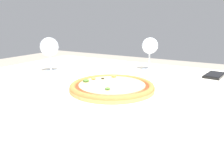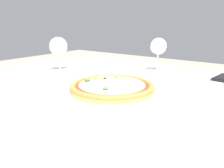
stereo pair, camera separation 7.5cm
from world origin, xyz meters
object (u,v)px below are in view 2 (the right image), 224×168
(pizza_plate, at_px, (112,88))
(wine_glass_far_left, at_px, (58,47))
(dining_table, at_px, (92,106))
(fork, at_px, (6,75))
(wine_glass_far_right, at_px, (158,47))

(pizza_plate, height_order, wine_glass_far_left, wine_glass_far_left)
(dining_table, relative_size, wine_glass_far_left, 7.63)
(dining_table, relative_size, fork, 7.44)
(dining_table, bearing_deg, wine_glass_far_right, 79.64)
(pizza_plate, height_order, wine_glass_far_right, wine_glass_far_right)
(wine_glass_far_right, bearing_deg, dining_table, -100.36)
(dining_table, bearing_deg, fork, -168.52)
(fork, relative_size, wine_glass_far_right, 1.04)
(dining_table, distance_m, pizza_plate, 0.14)
(dining_table, distance_m, fork, 0.46)
(dining_table, height_order, wine_glass_far_right, wine_glass_far_right)
(fork, bearing_deg, wine_glass_far_right, 44.41)
(wine_glass_far_left, relative_size, wine_glass_far_right, 1.02)
(wine_glass_far_left, bearing_deg, wine_glass_far_right, 34.54)
(dining_table, height_order, pizza_plate, pizza_plate)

